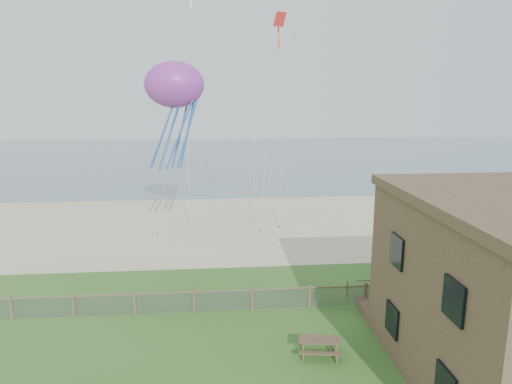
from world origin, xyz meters
TOP-DOWN VIEW (x-y plane):
  - ground at (0.00, 0.00)m, footprint 160.00×160.00m
  - sand_beach at (0.00, 22.00)m, footprint 72.00×20.00m
  - ocean at (0.00, 66.00)m, footprint 160.00×68.00m
  - chainlink_fence at (0.00, 6.00)m, footprint 36.20×0.20m
  - motel_deck at (13.00, 5.00)m, footprint 15.00×2.00m
  - picnic_table at (2.53, 1.54)m, footprint 1.97×1.61m
  - octopus_kite at (-4.50, 16.40)m, footprint 4.57×4.02m
  - kite_red at (2.62, 15.64)m, footprint 1.55×1.75m

SIDE VIEW (x-z plane):
  - ground at x=0.00m, z-range 0.00..0.00m
  - ocean at x=0.00m, z-range -0.01..0.01m
  - sand_beach at x=0.00m, z-range -0.01..0.01m
  - motel_deck at x=13.00m, z-range 0.00..0.50m
  - picnic_table at x=2.53m, z-range 0.00..0.76m
  - chainlink_fence at x=0.00m, z-range -0.07..1.18m
  - octopus_kite at x=-4.50m, z-range 5.70..13.53m
  - kite_red at x=2.62m, z-range 14.30..16.37m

